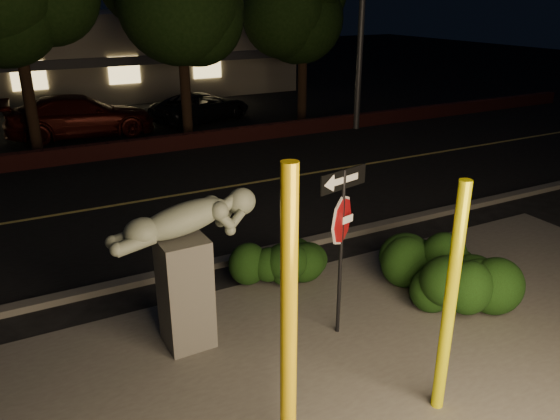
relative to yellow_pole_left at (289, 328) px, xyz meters
The scene contains 17 objects.
ground 11.98m from the yellow_pole_left, 83.46° to the left, with size 90.00×90.00×0.00m, color black.
patio 2.30m from the yellow_pole_left, 29.97° to the left, with size 14.00×6.00×0.02m, color #4C4944.
road 9.04m from the yellow_pole_left, 81.26° to the left, with size 80.00×8.00×0.01m, color black.
lane_marking 9.04m from the yellow_pole_left, 81.26° to the left, with size 80.00×0.12×0.01m, color tan.
curb 5.14m from the yellow_pole_left, 73.91° to the left, with size 80.00×0.25×0.12m, color #4C4944.
brick_wall 13.23m from the yellow_pole_left, 84.11° to the left, with size 40.00×0.35×0.50m, color #421615.
parking_lot 18.90m from the yellow_pole_left, 85.89° to the left, with size 40.00×12.00×0.01m, color black.
building 26.80m from the yellow_pole_left, 87.11° to the left, with size 22.00×10.20×4.00m.
yellow_pole_left is the anchor object (origin of this frame).
yellow_pole_right 2.05m from the yellow_pole_left, ahead, with size 0.15×0.15×2.95m, color yellow.
signpost 2.56m from the yellow_pole_left, 44.45° to the left, with size 0.85×0.23×2.57m.
sculpture 2.61m from the yellow_pole_left, 94.62° to the left, with size 2.09×0.67×2.24m.
hedge_center 4.20m from the yellow_pole_left, 63.83° to the left, with size 1.72×0.81×0.90m, color black.
hedge_right 4.67m from the yellow_pole_left, 31.22° to the left, with size 1.88×1.01×1.23m, color black.
hedge_far_right 4.34m from the yellow_pole_left, 19.63° to the left, with size 1.51×0.95×1.05m, color black.
parked_car_darkred 16.50m from the yellow_pole_left, 88.25° to the left, with size 2.07×5.09×1.48m, color #3A0C08.
parked_car_dark 17.73m from the yellow_pole_left, 72.79° to the left, with size 1.93×4.18×1.16m, color black.
Camera 1 is at (-3.55, -5.77, 4.74)m, focal length 35.00 mm.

